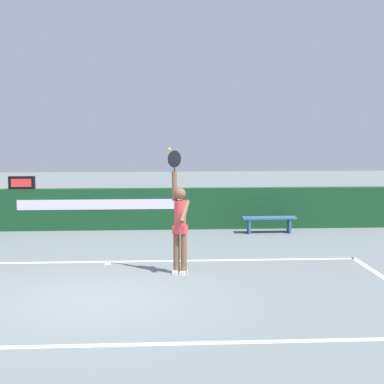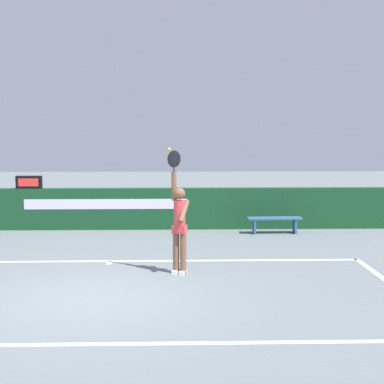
{
  "view_description": "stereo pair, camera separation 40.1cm",
  "coord_description": "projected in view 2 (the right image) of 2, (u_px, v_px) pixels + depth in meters",
  "views": [
    {
      "loc": [
        1.04,
        -10.09,
        2.92
      ],
      "look_at": [
        1.78,
        1.97,
        1.62
      ],
      "focal_mm": 55.94,
      "sensor_mm": 36.0,
      "label": 1
    },
    {
      "loc": [
        1.44,
        -10.1,
        2.92
      ],
      "look_at": [
        1.78,
        1.97,
        1.62
      ],
      "focal_mm": 55.94,
      "sensor_mm": 36.0,
      "label": 2
    }
  ],
  "objects": [
    {
      "name": "ground_plane",
      "position": [
        92.0,
        298.0,
        10.31
      ],
      "size": [
        60.0,
        60.0,
        0.0
      ],
      "primitive_type": "plane",
      "color": "slate"
    },
    {
      "name": "court_lines",
      "position": [
        95.0,
        292.0,
        10.64
      ],
      "size": [
        11.09,
        5.21,
        0.0
      ],
      "color": "white",
      "rests_on": "ground"
    },
    {
      "name": "back_wall",
      "position": [
        126.0,
        209.0,
        17.26
      ],
      "size": [
        15.55,
        0.28,
        1.19
      ],
      "color": "#144122",
      "rests_on": "ground"
    },
    {
      "name": "speed_display",
      "position": [
        29.0,
        182.0,
        17.1
      ],
      "size": [
        0.73,
        0.18,
        0.36
      ],
      "color": "black",
      "rests_on": "back_wall"
    },
    {
      "name": "tennis_player",
      "position": [
        179.0,
        223.0,
        11.92
      ],
      "size": [
        0.48,
        0.47,
        2.5
      ],
      "color": "brown",
      "rests_on": "ground"
    },
    {
      "name": "tennis_ball",
      "position": [
        169.0,
        149.0,
        11.84
      ],
      "size": [
        0.07,
        0.07,
        0.07
      ],
      "color": "#CBE22F"
    },
    {
      "name": "courtside_bench_near",
      "position": [
        275.0,
        221.0,
        16.58
      ],
      "size": [
        1.51,
        0.39,
        0.45
      ],
      "color": "#32588A",
      "rests_on": "ground"
    }
  ]
}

